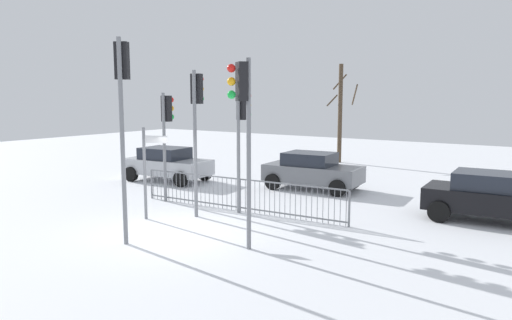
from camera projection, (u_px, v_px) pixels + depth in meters
ground_plane at (174, 232)px, 12.99m from camera, size 60.00×60.00×0.00m
traffic_light_foreground_right at (167, 122)px, 16.62m from camera, size 0.34×0.57×3.81m
traffic_light_foreground_left at (123, 95)px, 11.63m from camera, size 0.41×0.52×5.10m
traffic_light_rear_right at (197, 110)px, 14.41m from camera, size 0.36×0.56×4.46m
traffic_light_mid_right at (242, 122)px, 14.89m from camera, size 0.36×0.56×3.96m
traffic_light_rear_left at (243, 111)px, 11.11m from camera, size 0.44×0.49×4.58m
direction_sign_post at (147, 168)px, 14.21m from camera, size 0.75×0.33×2.78m
pedestrian_guard_railing at (238, 194)px, 15.37m from camera, size 7.53×0.54×1.07m
car_black_far at (492, 196)px, 14.00m from camera, size 3.88×2.09×1.47m
car_grey_mid at (312, 170)px, 18.94m from camera, size 3.92×2.17×1.47m
car_silver_trailing at (167, 164)px, 20.80m from camera, size 3.95×2.23×1.47m
bare_tree_centre at (340, 112)px, 26.38m from camera, size 1.73×1.60×5.44m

